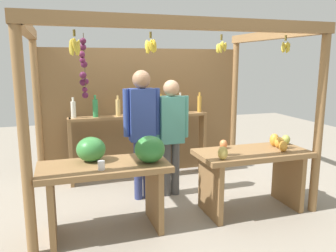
% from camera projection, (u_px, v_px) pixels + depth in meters
% --- Properties ---
extents(ground_plane, '(12.00, 12.00, 0.00)m').
position_uv_depth(ground_plane, '(163.00, 195.00, 4.61)').
color(ground_plane, gray).
rests_on(ground_plane, ground).
extents(market_stall, '(3.31, 2.14, 2.22)m').
position_uv_depth(market_stall, '(153.00, 96.00, 4.79)').
color(market_stall, olive).
rests_on(market_stall, ground).
extents(fruit_counter_left, '(1.36, 0.67, 1.03)m').
position_uv_depth(fruit_counter_left, '(111.00, 171.00, 3.54)').
color(fruit_counter_left, olive).
rests_on(fruit_counter_left, ground).
extents(fruit_counter_right, '(1.34, 0.64, 0.91)m').
position_uv_depth(fruit_counter_right, '(253.00, 166.00, 4.05)').
color(fruit_counter_right, olive).
rests_on(fruit_counter_right, ground).
extents(bottle_shelf_unit, '(2.12, 0.22, 1.36)m').
position_uv_depth(bottle_shelf_unit, '(140.00, 127.00, 5.12)').
color(bottle_shelf_unit, olive).
rests_on(bottle_shelf_unit, ground).
extents(vendor_man, '(0.48, 0.23, 1.69)m').
position_uv_depth(vendor_man, '(142.00, 123.00, 4.31)').
color(vendor_man, navy).
rests_on(vendor_man, ground).
extents(vendor_woman, '(0.48, 0.21, 1.56)m').
position_uv_depth(vendor_woman, '(171.00, 128.00, 4.45)').
color(vendor_woman, '#4F5050').
rests_on(vendor_woman, ground).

